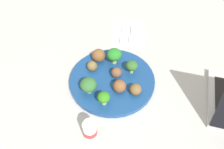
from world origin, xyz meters
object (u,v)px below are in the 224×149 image
at_px(broccoli_floret_back_right, 115,55).
at_px(knife, 123,33).
at_px(meatball_front_left, 116,73).
at_px(meatball_far_rim, 119,86).
at_px(meatball_center, 99,55).
at_px(fork, 132,33).
at_px(broccoli_floret_center, 89,85).
at_px(napkin, 128,33).
at_px(meatball_back_right, 92,66).
at_px(plate, 112,80).
at_px(meatball_back_left, 136,89).
at_px(broccoli_floret_far_rim, 104,98).
at_px(broccoli_floret_front_right, 132,66).
at_px(yogurt_bottle, 90,130).

bearing_deg(broccoli_floret_back_right, knife, 175.25).
relative_size(meatball_front_left, meatball_far_rim, 0.84).
distance_m(meatball_center, fork, 0.21).
relative_size(broccoli_floret_center, meatball_center, 1.15).
relative_size(napkin, knife, 1.17).
bearing_deg(meatball_front_left, meatball_back_right, -104.07).
bearing_deg(broccoli_floret_center, plate, 132.65).
xyz_separation_m(broccoli_floret_center, meatball_far_rim, (-0.01, 0.09, -0.01)).
bearing_deg(broccoli_floret_center, meatball_back_right, -176.83).
bearing_deg(plate, meatball_back_left, 56.64).
xyz_separation_m(meatball_center, napkin, (-0.18, 0.09, -0.04)).
relative_size(broccoli_floret_center, broccoli_floret_far_rim, 1.15).
distance_m(broccoli_floret_far_rim, meatball_back_left, 0.10).
bearing_deg(plate, meatball_center, -145.18).
bearing_deg(broccoli_floret_center, fork, 159.11).
relative_size(broccoli_floret_front_right, napkin, 0.28).
distance_m(broccoli_floret_back_right, meatball_back_right, 0.09).
xyz_separation_m(broccoli_floret_back_right, yogurt_bottle, (0.27, -0.04, -0.02)).
bearing_deg(meatball_far_rim, meatball_center, -146.39).
xyz_separation_m(broccoli_floret_far_rim, meatball_far_rim, (-0.05, 0.04, -0.01)).
height_order(meatball_back_left, knife, meatball_back_left).
xyz_separation_m(broccoli_floret_front_right, meatball_far_rim, (0.08, -0.03, -0.01)).
relative_size(broccoli_floret_far_rim, meatball_back_right, 1.36).
distance_m(broccoli_floret_center, meatball_back_right, 0.09).
bearing_deg(broccoli_floret_back_right, yogurt_bottle, -8.52).
height_order(meatball_front_left, knife, meatball_front_left).
xyz_separation_m(meatball_back_right, meatball_center, (-0.05, 0.02, 0.01)).
distance_m(meatball_front_left, napkin, 0.25).
relative_size(broccoli_floret_back_right, meatball_far_rim, 1.40).
bearing_deg(broccoli_floret_front_right, napkin, -173.49).
distance_m(broccoli_floret_far_rim, meatball_center, 0.18).
xyz_separation_m(meatball_back_left, meatball_far_rim, (-0.01, -0.05, 0.00)).
bearing_deg(napkin, yogurt_bottle, -9.12).
bearing_deg(yogurt_bottle, knife, 172.94).
height_order(broccoli_floret_front_right, fork, broccoli_floret_front_right).
bearing_deg(plate, napkin, 172.11).
relative_size(meatball_back_left, yogurt_bottle, 0.50).
distance_m(plate, meatball_far_rim, 0.06).
xyz_separation_m(broccoli_floret_center, napkin, (-0.32, 0.10, -0.05)).
relative_size(meatball_back_left, meatball_far_rim, 0.90).
xyz_separation_m(broccoli_floret_far_rim, meatball_back_left, (-0.05, 0.09, -0.01)).
relative_size(meatball_back_left, meatball_front_left, 1.07).
xyz_separation_m(plate, meatball_back_left, (0.05, 0.08, 0.03)).
xyz_separation_m(meatball_front_left, meatball_center, (-0.07, -0.07, 0.01)).
xyz_separation_m(plate, broccoli_floret_front_right, (-0.03, 0.06, 0.04)).
bearing_deg(meatball_front_left, broccoli_floret_back_right, -170.80).
bearing_deg(napkin, meatball_far_rim, -1.49).
bearing_deg(broccoli_floret_far_rim, meatball_back_right, -156.91).
xyz_separation_m(broccoli_floret_center, meatball_back_left, (-0.01, 0.14, -0.01)).
bearing_deg(napkin, meatball_front_left, -5.25).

